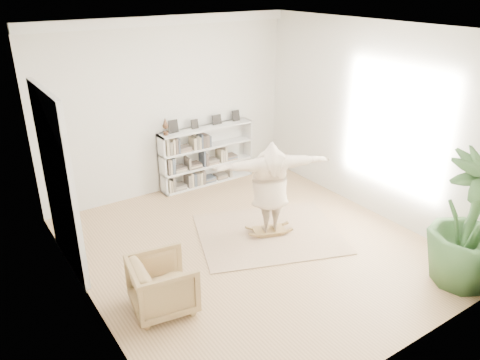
# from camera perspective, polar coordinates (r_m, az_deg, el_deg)

# --- Properties ---
(floor) EXTENTS (6.00, 6.00, 0.00)m
(floor) POSITION_cam_1_polar(r_m,az_deg,el_deg) (8.14, 1.53, -8.20)
(floor) COLOR #95724D
(floor) RESTS_ON ground
(room_shell) EXTENTS (6.00, 6.00, 6.00)m
(room_shell) POSITION_cam_1_polar(r_m,az_deg,el_deg) (9.48, -9.13, 18.67)
(room_shell) COLOR silver
(room_shell) RESTS_ON floor
(doors) EXTENTS (0.09, 1.78, 2.92)m
(doors) POSITION_cam_1_polar(r_m,az_deg,el_deg) (7.61, -21.20, -0.39)
(doors) COLOR white
(doors) RESTS_ON floor
(bookshelf) EXTENTS (2.20, 0.35, 1.64)m
(bookshelf) POSITION_cam_1_polar(r_m,az_deg,el_deg) (10.36, -4.10, 2.94)
(bookshelf) COLOR silver
(bookshelf) RESTS_ON floor
(armchair) EXTENTS (0.97, 0.95, 0.78)m
(armchair) POSITION_cam_1_polar(r_m,az_deg,el_deg) (6.69, -9.39, -12.48)
(armchair) COLOR tan
(armchair) RESTS_ON floor
(rug) EXTENTS (3.04, 2.75, 0.02)m
(rug) POSITION_cam_1_polar(r_m,az_deg,el_deg) (8.54, 3.53, -6.51)
(rug) COLOR tan
(rug) RESTS_ON floor
(rocker_board) EXTENTS (0.64, 0.51, 0.12)m
(rocker_board) POSITION_cam_1_polar(r_m,az_deg,el_deg) (8.50, 3.54, -6.15)
(rocker_board) COLOR olive
(rocker_board) RESTS_ON rug
(person) EXTENTS (2.12, 1.24, 1.67)m
(person) POSITION_cam_1_polar(r_m,az_deg,el_deg) (8.09, 3.70, -0.61)
(person) COLOR beige
(person) RESTS_ON rocker_board
(houseplant) EXTENTS (1.15, 1.15, 2.05)m
(houseplant) POSITION_cam_1_polar(r_m,az_deg,el_deg) (7.56, 26.35, -4.64)
(houseplant) COLOR #31552A
(houseplant) RESTS_ON floor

